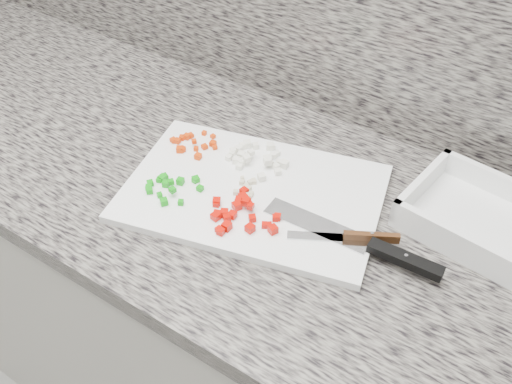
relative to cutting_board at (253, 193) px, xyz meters
The scene contains 11 objects.
cabinet 0.49m from the cutting_board, behind, with size 3.92×0.62×0.86m, color beige.
countertop 0.10m from the cutting_board, behind, with size 3.96×0.64×0.04m, color slate.
cutting_board is the anchor object (origin of this frame).
carrot_pile 0.18m from the cutting_board, 165.89° to the left, with size 0.10×0.09×0.02m.
onion_pile 0.09m from the cutting_board, 119.44° to the left, with size 0.12×0.11×0.02m.
green_pepper_pile 0.15m from the cutting_board, 147.98° to the right, with size 0.10×0.10×0.02m.
red_pepper_pile 0.07m from the cutting_board, 75.14° to the right, with size 0.14×0.12×0.02m.
garlic_pile 0.02m from the cutting_board, 163.44° to the right, with size 0.05×0.06×0.01m.
chef_knife 0.24m from the cutting_board, ahead, with size 0.31×0.05×0.02m.
paring_knife 0.21m from the cutting_board, ahead, with size 0.17×0.10×0.02m.
tray 0.41m from the cutting_board, 21.09° to the left, with size 0.29×0.22×0.06m.
Camera 1 is at (0.52, 0.79, 1.61)m, focal length 40.00 mm.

